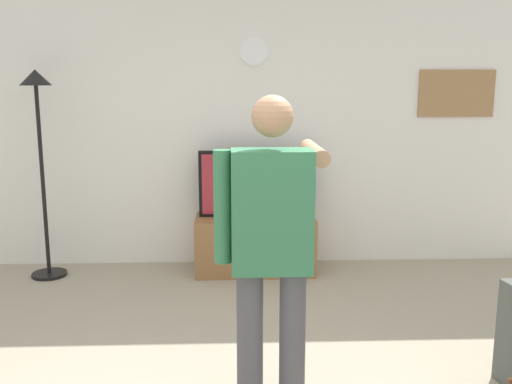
{
  "coord_description": "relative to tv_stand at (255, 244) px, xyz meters",
  "views": [
    {
      "loc": [
        -0.13,
        -2.65,
        1.8
      ],
      "look_at": [
        0.02,
        1.2,
        1.05
      ],
      "focal_mm": 39.86,
      "sensor_mm": 36.0,
      "label": 1
    }
  ],
  "objects": [
    {
      "name": "wall_clock",
      "position": [
        -0.0,
        0.29,
        1.82
      ],
      "size": [
        0.27,
        0.03,
        0.27
      ],
      "primitive_type": "cylinder",
      "rotation": [
        1.57,
        0.0,
        0.0
      ],
      "color": "white"
    },
    {
      "name": "television",
      "position": [
        -0.0,
        0.05,
        0.58
      ],
      "size": [
        1.06,
        0.07,
        0.63
      ],
      "color": "black",
      "rests_on": "tv_stand"
    },
    {
      "name": "person_standing_nearer_lamp",
      "position": [
        -0.0,
        -2.43,
        0.72
      ],
      "size": [
        0.59,
        0.78,
        1.74
      ],
      "color": "#4C4C51",
      "rests_on": "ground_plane"
    },
    {
      "name": "back_wall",
      "position": [
        -0.06,
        0.35,
        1.08
      ],
      "size": [
        6.4,
        0.1,
        2.7
      ],
      "primitive_type": "cube",
      "color": "silver",
      "rests_on": "ground_plane"
    },
    {
      "name": "tv_stand",
      "position": [
        0.0,
        0.0,
        0.0
      ],
      "size": [
        1.13,
        0.55,
        0.54
      ],
      "color": "olive",
      "rests_on": "ground_plane"
    },
    {
      "name": "framed_picture",
      "position": [
        1.98,
        0.3,
        1.42
      ],
      "size": [
        0.75,
        0.04,
        0.45
      ],
      "primitive_type": "cube",
      "color": "#997047"
    },
    {
      "name": "floor_lamp",
      "position": [
        -1.95,
        -0.07,
        1.1
      ],
      "size": [
        0.32,
        0.32,
        1.91
      ],
      "color": "black",
      "rests_on": "ground_plane"
    }
  ]
}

